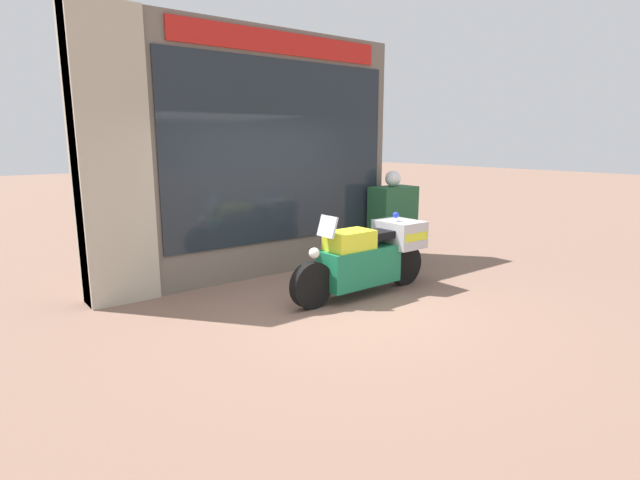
% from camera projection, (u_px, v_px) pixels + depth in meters
% --- Properties ---
extents(ground_plane, '(60.00, 60.00, 0.00)m').
position_uv_depth(ground_plane, '(337.00, 306.00, 6.44)').
color(ground_plane, '#7A5B4C').
extents(shop_building, '(5.08, 0.55, 3.74)m').
position_uv_depth(shop_building, '(232.00, 156.00, 7.39)').
color(shop_building, '#6B6056').
rests_on(shop_building, ground).
extents(window_display, '(3.75, 0.30, 2.00)m').
position_uv_depth(window_display, '(275.00, 241.00, 8.14)').
color(window_display, slate).
rests_on(window_display, ground).
extents(paramedic_motorcycle, '(2.33, 0.66, 1.17)m').
position_uv_depth(paramedic_motorcycle, '(369.00, 255.00, 6.88)').
color(paramedic_motorcycle, black).
rests_on(paramedic_motorcycle, ground).
extents(utility_cabinet, '(0.82, 0.48, 1.29)m').
position_uv_depth(utility_cabinet, '(393.00, 222.00, 8.97)').
color(utility_cabinet, '#235633').
rests_on(utility_cabinet, ground).
extents(white_helmet, '(0.28, 0.28, 0.28)m').
position_uv_depth(white_helmet, '(393.00, 179.00, 8.85)').
color(white_helmet, white).
rests_on(white_helmet, utility_cabinet).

